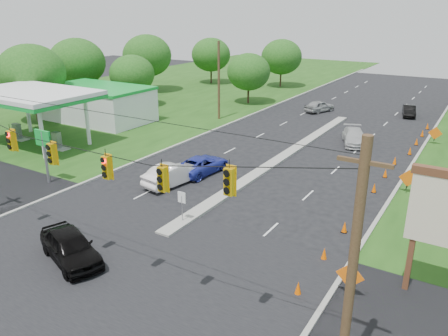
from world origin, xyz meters
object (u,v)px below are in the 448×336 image
Objects in this scene: black_sedan at (70,247)px; blue_pickup at (202,164)px; gas_station at (89,102)px; white_sedan at (173,174)px.

black_sedan is 0.97× the size of blue_pickup.
black_sedan is 14.42m from blue_pickup.
blue_pickup is (19.72, -6.37, -1.88)m from gas_station.
white_sedan is 3.19m from blue_pickup.
white_sedan is at bearing 87.36° from blue_pickup.
black_sedan is at bearing 109.26° from white_sedan.
gas_station is at bearing -17.35° from white_sedan.
black_sedan reaches higher than white_sedan.
gas_station reaches higher than black_sedan.
blue_pickup is (-1.59, 14.33, -0.13)m from black_sedan.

